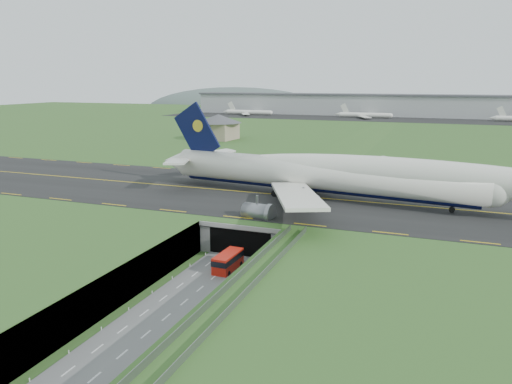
% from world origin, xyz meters
% --- Properties ---
extents(ground, '(900.00, 900.00, 0.00)m').
position_xyz_m(ground, '(0.00, 0.00, 0.00)').
color(ground, '#2F5723').
rests_on(ground, ground).
extents(airfield_deck, '(800.00, 800.00, 6.00)m').
position_xyz_m(airfield_deck, '(0.00, 0.00, 3.00)').
color(airfield_deck, gray).
rests_on(airfield_deck, ground).
extents(trench_road, '(12.00, 75.00, 0.20)m').
position_xyz_m(trench_road, '(0.00, -7.50, 0.10)').
color(trench_road, slate).
rests_on(trench_road, ground).
extents(taxiway, '(800.00, 44.00, 0.18)m').
position_xyz_m(taxiway, '(0.00, 33.00, 6.09)').
color(taxiway, black).
rests_on(taxiway, airfield_deck).
extents(tunnel_portal, '(17.00, 22.30, 6.00)m').
position_xyz_m(tunnel_portal, '(0.00, 16.71, 3.33)').
color(tunnel_portal, gray).
rests_on(tunnel_portal, ground).
extents(guideway, '(3.00, 53.00, 7.05)m').
position_xyz_m(guideway, '(11.00, -19.11, 5.32)').
color(guideway, '#A8A8A3').
rests_on(guideway, ground).
extents(jumbo_jet, '(100.16, 63.05, 21.01)m').
position_xyz_m(jumbo_jet, '(15.07, 32.62, 11.66)').
color(jumbo_jet, white).
rests_on(jumbo_jet, ground).
extents(shuttle_tram, '(3.02, 7.33, 2.96)m').
position_xyz_m(shuttle_tram, '(0.73, 1.03, 1.63)').
color(shuttle_tram, red).
rests_on(shuttle_tram, ground).
extents(service_building, '(21.65, 21.65, 10.99)m').
position_xyz_m(service_building, '(-59.08, 126.48, 12.51)').
color(service_building, tan).
rests_on(service_building, ground).
extents(cargo_terminal, '(320.00, 67.00, 15.60)m').
position_xyz_m(cargo_terminal, '(-0.13, 299.41, 13.96)').
color(cargo_terminal, '#B2B2B2').
rests_on(cargo_terminal, ground).
extents(distant_hills, '(700.00, 91.00, 60.00)m').
position_xyz_m(distant_hills, '(64.38, 430.00, -4.00)').
color(distant_hills, '#52635F').
rests_on(distant_hills, ground).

